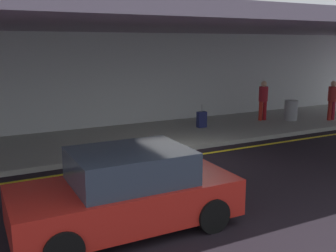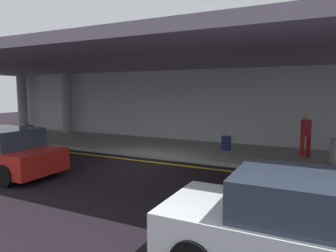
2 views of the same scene
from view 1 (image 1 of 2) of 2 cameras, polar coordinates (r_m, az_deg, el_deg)
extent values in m
plane|color=black|center=(11.56, 3.35, -5.11)|extent=(60.00, 60.00, 0.00)
cube|color=gray|center=(14.21, -3.00, -1.56)|extent=(26.00, 4.20, 0.15)
cube|color=yellow|center=(11.96, 2.18, -4.50)|extent=(26.00, 0.14, 0.01)
cube|color=gray|center=(13.37, -2.28, 14.34)|extent=(28.00, 13.20, 0.30)
cube|color=#B7BCBC|center=(15.96, -6.42, 6.52)|extent=(26.00, 0.30, 3.80)
cube|color=#AF2018|center=(7.40, -6.14, -10.67)|extent=(4.10, 1.80, 0.70)
cube|color=#2D3847|center=(7.21, -5.51, -5.77)|extent=(2.10, 1.60, 0.60)
cylinder|color=black|center=(8.72, 0.23, -8.65)|extent=(0.64, 0.22, 0.64)
cylinder|color=black|center=(7.37, 6.48, -12.73)|extent=(0.64, 0.22, 0.64)
cylinder|color=black|center=(7.94, -17.71, -11.38)|extent=(0.64, 0.22, 0.64)
cylinder|color=black|center=(6.42, -15.00, -17.01)|extent=(0.64, 0.22, 0.64)
cylinder|color=maroon|center=(18.14, 22.42, 2.07)|extent=(0.16, 0.16, 0.82)
cylinder|color=maroon|center=(18.31, 22.87, 2.11)|extent=(0.16, 0.16, 0.82)
cylinder|color=maroon|center=(18.13, 22.83, 4.33)|extent=(0.38, 0.38, 0.62)
sphere|color=tan|center=(18.09, 22.94, 5.68)|extent=(0.24, 0.24, 0.24)
cylinder|color=#A31E14|center=(17.20, 13.31, 2.16)|extent=(0.16, 0.16, 0.82)
cylinder|color=maroon|center=(17.35, 13.86, 2.21)|extent=(0.16, 0.16, 0.82)
cylinder|color=maroon|center=(17.17, 13.70, 4.55)|extent=(0.38, 0.38, 0.62)
sphere|color=tan|center=(17.12, 13.77, 5.98)|extent=(0.24, 0.24, 0.24)
cube|color=#1A1F4D|center=(15.42, 4.92, 0.95)|extent=(0.36, 0.22, 0.62)
cylinder|color=slate|center=(15.34, 4.95, 2.60)|extent=(0.02, 0.02, 0.28)
cylinder|color=gray|center=(17.62, 17.43, 2.20)|extent=(0.56, 0.56, 0.85)
camera|label=2|loc=(11.52, 61.82, 2.04)|focal=32.27mm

